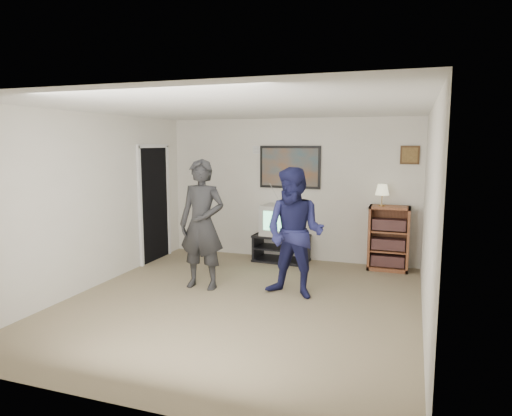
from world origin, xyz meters
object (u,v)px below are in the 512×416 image
Objects in this scene: crt_television at (281,220)px; person_tall at (202,224)px; person_short at (295,233)px; bookshelf at (389,238)px; media_stand at (281,248)px.

crt_television is 1.91m from person_tall.
crt_television is at bearing 69.36° from person_tall.
crt_television is at bearing 121.61° from person_short.
bookshelf is at bearing 36.13° from person_tall.
person_tall is (-0.67, -1.78, 0.69)m from media_stand.
media_stand is 1.83m from bookshelf.
person_tall is (-0.66, -1.78, 0.19)m from crt_television.
person_tall is at bearing -107.49° from media_stand.
person_tall reaches higher than media_stand.
crt_television is 1.86m from person_short.
crt_television is 0.36× the size of person_short.
person_tall is 1.05× the size of person_short.
person_short is at bearing -65.62° from media_stand.
person_short is (0.67, -1.73, 0.64)m from media_stand.
media_stand is 0.92× the size of bookshelf.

